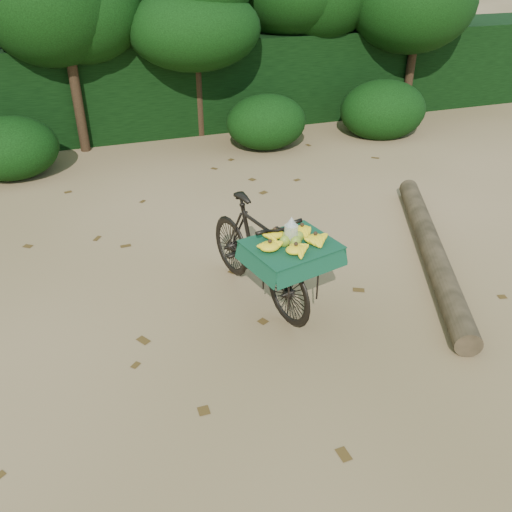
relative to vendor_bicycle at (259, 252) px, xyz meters
name	(u,v)px	position (x,y,z in m)	size (l,w,h in m)	color
ground	(270,275)	(0.28, 0.39, -0.59)	(80.00, 80.00, 0.00)	tan
vendor_bicycle	(259,252)	(0.00, 0.00, 0.00)	(1.11, 2.00, 1.16)	black
fallen_log	(431,248)	(2.34, 0.11, -0.45)	(0.27, 0.27, 3.80)	brown
hedge_backdrop	(165,83)	(0.28, 6.69, 0.31)	(26.00, 1.80, 1.80)	black
tree_row	(133,33)	(-0.37, 5.89, 1.41)	(14.50, 2.00, 4.00)	black
bush_clumps	(215,130)	(0.78, 4.69, -0.14)	(8.80, 1.70, 0.90)	black
leaf_litter	(253,249)	(0.28, 1.04, -0.58)	(7.00, 7.30, 0.01)	#483113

